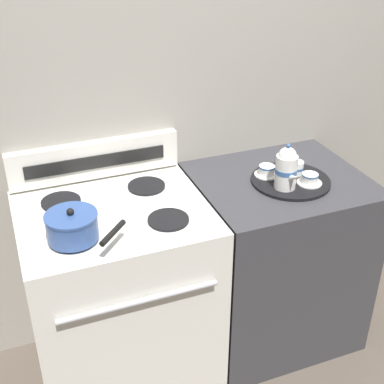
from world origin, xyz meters
TOP-DOWN VIEW (x-y plane):
  - ground_plane at (0.00, 0.00)m, footprint 6.00×6.00m
  - wall_back at (0.00, 0.36)m, footprint 6.00×0.05m
  - stove at (-0.39, -0.00)m, footprint 0.79×0.69m
  - control_panel at (-0.39, 0.31)m, footprint 0.77×0.05m
  - side_counter at (0.40, 0.00)m, footprint 0.77×0.67m
  - saucepan at (-0.58, -0.15)m, footprint 0.29×0.28m
  - serving_tray at (0.42, -0.04)m, footprint 0.36×0.36m
  - teapot at (0.36, -0.10)m, footprint 0.10×0.16m
  - teacup_left at (0.34, 0.04)m, footprint 0.11×0.11m
  - teacup_right at (0.48, -0.11)m, footprint 0.11×0.11m
  - creamer_jug at (0.47, -0.01)m, footprint 0.06×0.06m

SIDE VIEW (x-z plane):
  - ground_plane at x=0.00m, z-range 0.00..0.00m
  - side_counter at x=0.40m, z-range 0.00..0.90m
  - stove at x=-0.39m, z-range 0.00..0.91m
  - serving_tray at x=0.42m, z-range 0.90..0.92m
  - teacup_left at x=0.34m, z-range 0.92..0.97m
  - teacup_right at x=0.48m, z-range 0.92..0.97m
  - creamer_jug at x=0.47m, z-range 0.92..0.98m
  - saucepan at x=-0.58m, z-range 0.90..1.03m
  - control_panel at x=-0.39m, z-range 0.92..1.09m
  - teapot at x=0.36m, z-range 0.91..1.12m
  - wall_back at x=0.00m, z-range 0.00..2.20m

